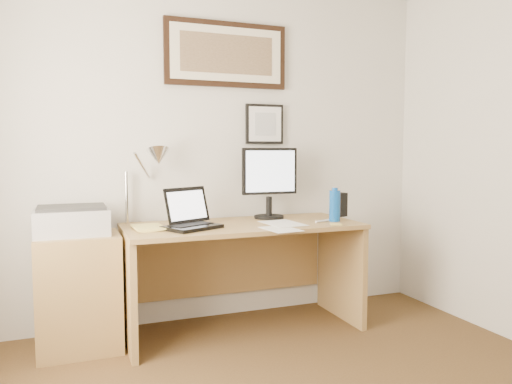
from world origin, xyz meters
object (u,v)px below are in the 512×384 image
side_cabinet (79,293)px  printer (72,221)px  lcd_monitor (270,179)px  laptop (190,219)px  water_bottle (335,206)px  book (134,229)px  desk (239,255)px

side_cabinet → printer: printer is taller
lcd_monitor → printer: lcd_monitor is taller
lcd_monitor → side_cabinet: bearing=-174.4°
laptop → printer: (-0.72, 0.13, 0.01)m
water_bottle → lcd_monitor: size_ratio=0.42×
side_cabinet → book: book is taller
lcd_monitor → printer: bearing=-175.9°
water_bottle → desk: size_ratio=0.14×
lcd_monitor → printer: 1.39m
side_cabinet → desk: desk is taller
desk → laptop: (-0.38, -0.13, 0.29)m
laptop → printer: laptop is taller
water_bottle → printer: size_ratio=0.50×
printer → laptop: bearing=-9.9°
side_cabinet → printer: (-0.03, 0.03, 0.45)m
desk → lcd_monitor: 0.60m
book → printer: size_ratio=0.58×
water_bottle → printer: bearing=173.3°
book → laptop: size_ratio=0.60×
printer → side_cabinet: bearing=-51.1°
laptop → water_bottle: bearing=-4.4°
desk → lcd_monitor: (0.28, 0.10, 0.53)m
book → lcd_monitor: bearing=10.6°
book → lcd_monitor: size_ratio=0.49×
side_cabinet → water_bottle: bearing=-5.7°
side_cabinet → desk: bearing=1.9°
book → desk: size_ratio=0.16×
laptop → lcd_monitor: size_ratio=0.82×
side_cabinet → printer: bearing=128.9°
laptop → lcd_monitor: lcd_monitor is taller
desk → laptop: bearing=-161.3°
side_cabinet → laptop: size_ratio=1.71×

